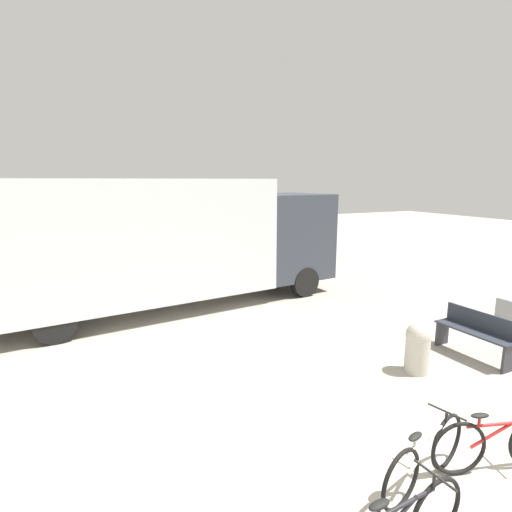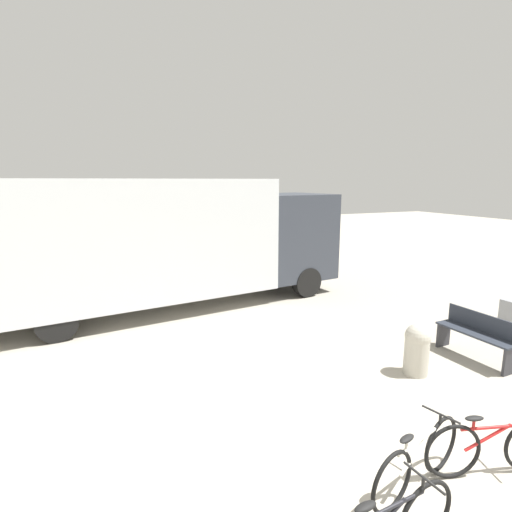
# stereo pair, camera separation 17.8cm
# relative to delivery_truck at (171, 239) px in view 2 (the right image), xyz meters

# --- Properties ---
(ground_plane) EXTENTS (60.00, 60.00, 0.00)m
(ground_plane) POSITION_rel_delivery_truck_xyz_m (1.40, -7.44, -1.83)
(ground_plane) COLOR #A8A091
(delivery_truck) EXTENTS (9.48, 3.27, 3.36)m
(delivery_truck) POSITION_rel_delivery_truck_xyz_m (0.00, 0.00, 0.00)
(delivery_truck) COLOR silver
(delivery_truck) RESTS_ON ground
(park_bench) EXTENTS (0.45, 1.47, 0.87)m
(park_bench) POSITION_rel_delivery_truck_xyz_m (4.56, -5.40, -1.34)
(park_bench) COLOR #282D38
(park_bench) RESTS_ON ground
(bicycle_middle) EXTENTS (1.59, 0.54, 0.75)m
(bicycle_middle) POSITION_rel_delivery_truck_xyz_m (1.05, -7.42, -1.47)
(bicycle_middle) COLOR black
(bicycle_middle) RESTS_ON ground
(bicycle_far) EXTENTS (1.57, 0.59, 0.75)m
(bicycle_far) POSITION_rel_delivery_truck_xyz_m (1.99, -7.59, -1.47)
(bicycle_far) COLOR black
(bicycle_far) RESTS_ON ground
(bollard_near_bench) EXTENTS (0.43, 0.43, 0.90)m
(bollard_near_bench) POSITION_rel_delivery_truck_xyz_m (3.06, -5.41, -1.34)
(bollard_near_bench) COLOR #B2AD9E
(bollard_near_bench) RESTS_ON ground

